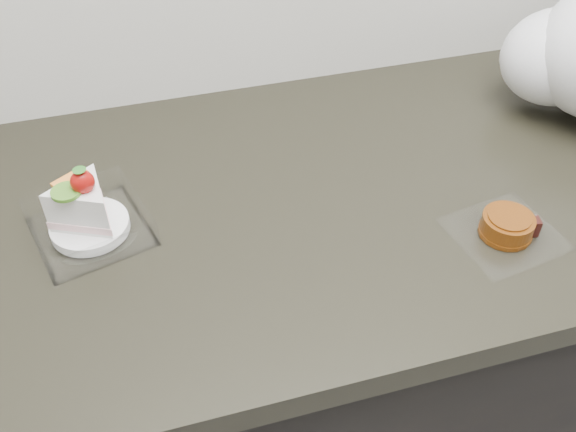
# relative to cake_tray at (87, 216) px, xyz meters

# --- Properties ---
(counter) EXTENTS (2.04, 0.64, 0.90)m
(counter) POSITION_rel_cake_tray_xyz_m (0.40, -0.00, -0.48)
(counter) COLOR black
(counter) RESTS_ON ground
(cake_tray) EXTENTS (0.18, 0.18, 0.11)m
(cake_tray) POSITION_rel_cake_tray_xyz_m (0.00, 0.00, 0.00)
(cake_tray) COLOR white
(cake_tray) RESTS_ON counter
(mooncake_wrap) EXTENTS (0.16, 0.15, 0.03)m
(mooncake_wrap) POSITION_rel_cake_tray_xyz_m (0.54, -0.16, -0.02)
(mooncake_wrap) COLOR white
(mooncake_wrap) RESTS_ON counter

